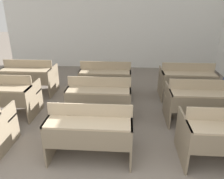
{
  "coord_description": "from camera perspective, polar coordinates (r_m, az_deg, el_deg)",
  "views": [
    {
      "loc": [
        0.53,
        -1.29,
        2.2
      ],
      "look_at": [
        0.28,
        2.29,
        0.74
      ],
      "focal_mm": 35.0,
      "sensor_mm": 36.0,
      "label": 1
    }
  ],
  "objects": [
    {
      "name": "wall_back",
      "position": [
        7.58,
        -0.05,
        17.57
      ],
      "size": [
        7.24,
        0.06,
        3.18
      ],
      "color": "silver",
      "rests_on": "ground_plane"
    },
    {
      "name": "bench_front_center",
      "position": [
        3.25,
        -5.62,
        -10.25
      ],
      "size": [
        1.21,
        0.76,
        0.87
      ],
      "color": "#81715B",
      "rests_on": "ground_plane"
    },
    {
      "name": "bench_second_left",
      "position": [
        4.87,
        -26.36,
        -1.14
      ],
      "size": [
        1.21,
        0.76,
        0.87
      ],
      "color": "#7D6E57",
      "rests_on": "ground_plane"
    },
    {
      "name": "bench_second_center",
      "position": [
        4.26,
        -3.26,
        -1.9
      ],
      "size": [
        1.21,
        0.76,
        0.87
      ],
      "color": "#7F7059",
      "rests_on": "ground_plane"
    },
    {
      "name": "bench_second_right",
      "position": [
        4.44,
        21.98,
        -2.55
      ],
      "size": [
        1.21,
        0.76,
        0.87
      ],
      "color": "#81715B",
      "rests_on": "ground_plane"
    },
    {
      "name": "bench_third_left",
      "position": [
        5.83,
        -20.79,
        3.38
      ],
      "size": [
        1.21,
        0.76,
        0.87
      ],
      "color": "#7E6F58",
      "rests_on": "ground_plane"
    },
    {
      "name": "bench_third_center",
      "position": [
        5.3,
        -1.69,
        3.05
      ],
      "size": [
        1.21,
        0.76,
        0.87
      ],
      "color": "#7B6C55",
      "rests_on": "ground_plane"
    },
    {
      "name": "bench_third_right",
      "position": [
        5.47,
        18.93,
        2.45
      ],
      "size": [
        1.21,
        0.76,
        0.87
      ],
      "color": "#80715A",
      "rests_on": "ground_plane"
    }
  ]
}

